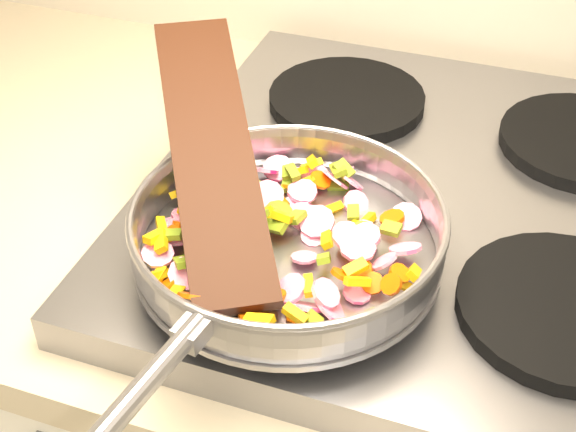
% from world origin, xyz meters
% --- Properties ---
extents(cooktop, '(0.60, 0.60, 0.04)m').
position_xyz_m(cooktop, '(-0.70, 1.67, 0.92)').
color(cooktop, '#939399').
rests_on(cooktop, counter_top).
extents(grate_fl, '(0.19, 0.19, 0.02)m').
position_xyz_m(grate_fl, '(-0.84, 1.52, 0.95)').
color(grate_fl, black).
rests_on(grate_fl, cooktop).
extents(grate_fr, '(0.19, 0.19, 0.02)m').
position_xyz_m(grate_fr, '(-0.56, 1.52, 0.95)').
color(grate_fr, black).
rests_on(grate_fr, cooktop).
extents(grate_bl, '(0.19, 0.19, 0.02)m').
position_xyz_m(grate_bl, '(-0.84, 1.81, 0.95)').
color(grate_bl, black).
rests_on(grate_bl, cooktop).
extents(saute_pan, '(0.32, 0.49, 0.05)m').
position_xyz_m(saute_pan, '(-0.81, 1.50, 0.98)').
color(saute_pan, '#9E9EA5').
rests_on(saute_pan, grate_fl).
extents(vegetable_heap, '(0.26, 0.27, 0.05)m').
position_xyz_m(vegetable_heap, '(-0.82, 1.51, 0.97)').
color(vegetable_heap, '#E01564').
rests_on(vegetable_heap, saute_pan).
extents(wooden_spatula, '(0.22, 0.31, 0.12)m').
position_xyz_m(wooden_spatula, '(-0.89, 1.53, 1.03)').
color(wooden_spatula, black).
rests_on(wooden_spatula, saute_pan).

